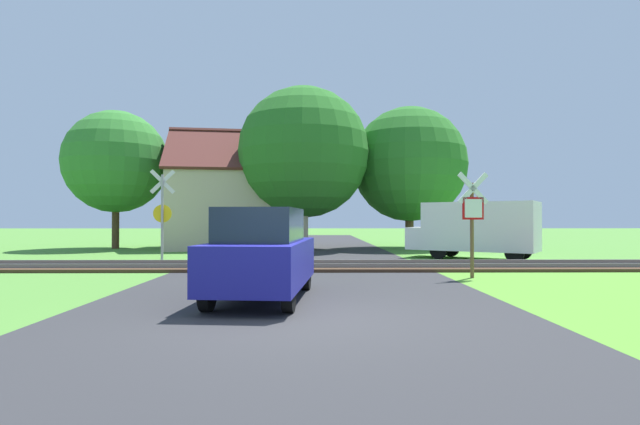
% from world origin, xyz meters
% --- Properties ---
extents(ground_plane, '(160.00, 160.00, 0.00)m').
position_xyz_m(ground_plane, '(0.00, 0.00, 0.00)').
color(ground_plane, '#4C8433').
extents(road_asphalt, '(7.82, 80.00, 0.01)m').
position_xyz_m(road_asphalt, '(0.00, 2.00, 0.00)').
color(road_asphalt, '#2D2D30').
rests_on(road_asphalt, ground).
extents(rail_track, '(60.00, 2.60, 0.22)m').
position_xyz_m(rail_track, '(0.00, 8.00, 0.06)').
color(rail_track, '#422D1E').
rests_on(rail_track, ground).
extents(stop_sign_near, '(0.87, 0.20, 2.83)m').
position_xyz_m(stop_sign_near, '(4.53, 5.33, 1.65)').
color(stop_sign_near, brown).
rests_on(stop_sign_near, ground).
extents(crossing_sign_far, '(0.87, 0.19, 3.35)m').
position_xyz_m(crossing_sign_far, '(-5.10, 9.88, 1.89)').
color(crossing_sign_far, '#9E9EA5').
rests_on(crossing_sign_far, ground).
extents(house, '(8.18, 7.45, 6.56)m').
position_xyz_m(house, '(-3.90, 19.60, 2.25)').
color(house, '#C6B293').
rests_on(house, ground).
extents(tree_center, '(6.73, 6.73, 8.38)m').
position_xyz_m(tree_center, '(-0.24, 17.68, 5.01)').
color(tree_center, '#513823').
rests_on(tree_center, ground).
extents(tree_left, '(5.48, 5.48, 7.42)m').
position_xyz_m(tree_left, '(-10.38, 19.01, 4.67)').
color(tree_left, '#513823').
rests_on(tree_left, ground).
extents(tree_right, '(6.23, 6.23, 7.69)m').
position_xyz_m(tree_right, '(5.49, 19.18, 4.57)').
color(tree_right, '#513823').
rests_on(tree_right, ground).
extents(mail_truck, '(5.11, 4.24, 2.24)m').
position_xyz_m(mail_truck, '(6.70, 11.72, 1.24)').
color(mail_truck, white).
rests_on(mail_truck, ground).
extents(parked_car, '(1.99, 4.13, 1.78)m').
position_xyz_m(parked_car, '(-0.70, 1.83, 0.89)').
color(parked_car, navy).
rests_on(parked_car, ground).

